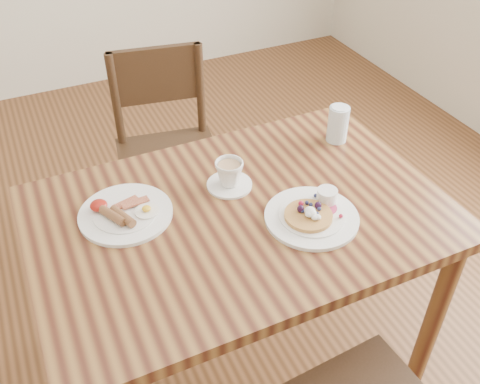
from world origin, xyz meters
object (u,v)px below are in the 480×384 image
Objects in this scene: chair_far at (167,146)px; pancake_plate at (313,214)px; breakfast_plate at (124,213)px; dining_table at (240,235)px; teacup_saucer at (229,175)px; water_glass at (338,124)px.

chair_far is 3.26× the size of pancake_plate.
dining_table is at bearing -21.09° from breakfast_plate.
teacup_saucer is (0.33, 0.00, 0.03)m from breakfast_plate.
dining_table is 0.19m from teacup_saucer.
pancake_plate reaches higher than breakfast_plate.
pancake_plate is at bearing -131.98° from water_glass.
water_glass reaches higher than dining_table.
dining_table is at bearing -99.54° from teacup_saucer.
breakfast_plate is at bearing 72.85° from chair_far.
chair_far is at bearing 63.34° from breakfast_plate.
pancake_plate is 0.43m from water_glass.
breakfast_plate is 1.93× the size of teacup_saucer.
pancake_plate is (0.18, -0.12, 0.11)m from dining_table.
water_glass reaches higher than breakfast_plate.
water_glass is at bearing 136.44° from chair_far.
chair_far is at bearing 89.84° from teacup_saucer.
water_glass is at bearing 10.29° from teacup_saucer.
dining_table is at bearing 97.89° from chair_far.
dining_table is at bearing -156.42° from water_glass.
chair_far reaches higher than teacup_saucer.
chair_far reaches higher than dining_table.
teacup_saucer reaches higher than dining_table.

